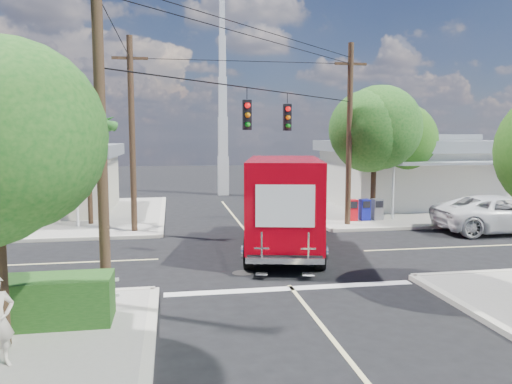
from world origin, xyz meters
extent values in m
plane|color=black|center=(0.00, 0.00, 0.00)|extent=(120.00, 120.00, 0.00)
cube|color=gray|center=(11.00, 11.00, 0.07)|extent=(14.00, 14.00, 0.14)
cube|color=#BBB6A6|center=(4.00, 11.00, 0.07)|extent=(0.25, 14.00, 0.14)
cube|color=#BBB6A6|center=(11.00, 4.00, 0.07)|extent=(14.00, 0.25, 0.14)
cube|color=gray|center=(-11.00, 11.00, 0.07)|extent=(14.00, 14.00, 0.14)
cube|color=#BBB6A6|center=(-4.00, 11.00, 0.07)|extent=(0.25, 14.00, 0.14)
cube|color=beige|center=(0.00, 10.00, 0.01)|extent=(0.12, 12.00, 0.01)
cube|color=beige|center=(0.00, -10.00, 0.01)|extent=(0.12, 12.00, 0.01)
cube|color=beige|center=(10.00, 0.00, 0.01)|extent=(12.00, 0.12, 0.01)
cube|color=silver|center=(0.00, -4.30, 0.01)|extent=(7.50, 0.40, 0.01)
cube|color=silver|center=(12.50, 12.00, 1.84)|extent=(11.00, 8.00, 3.40)
cube|color=gray|center=(12.50, 12.00, 3.89)|extent=(11.80, 8.80, 0.70)
cube|color=gray|center=(12.50, 12.00, 4.39)|extent=(6.05, 4.40, 0.50)
cube|color=gray|center=(12.50, 7.10, 3.04)|extent=(9.90, 1.80, 0.15)
cylinder|color=silver|center=(8.10, 6.30, 1.59)|extent=(0.12, 0.12, 2.90)
cube|color=beige|center=(-12.00, 12.50, 1.74)|extent=(10.00, 8.00, 3.20)
cube|color=gray|center=(-12.00, 12.50, 3.69)|extent=(10.80, 8.80, 0.70)
cube|color=gray|center=(-12.00, 12.50, 4.19)|extent=(5.50, 4.40, 0.50)
cylinder|color=silver|center=(-8.00, 6.80, 1.49)|extent=(0.12, 0.12, 2.70)
cube|color=silver|center=(0.50, 20.00, 1.50)|extent=(0.80, 0.80, 3.00)
cube|color=silver|center=(0.50, 20.00, 4.50)|extent=(0.70, 0.70, 3.00)
cube|color=silver|center=(0.50, 20.00, 7.50)|extent=(0.60, 0.60, 3.00)
cube|color=silver|center=(0.50, 20.00, 10.50)|extent=(0.50, 0.50, 3.00)
cube|color=silver|center=(0.50, 20.00, 13.50)|extent=(0.40, 0.40, 3.00)
cylinder|color=#422D1C|center=(-7.00, -7.50, 2.00)|extent=(0.28, 0.28, 3.71)
sphere|color=#144E16|center=(-6.65, -7.80, 4.20)|extent=(3.25, 3.25, 3.25)
cylinder|color=#422D1C|center=(7.20, 6.80, 2.19)|extent=(0.28, 0.28, 4.10)
sphere|color=#144E16|center=(7.20, 6.80, 4.75)|extent=(4.10, 4.10, 4.10)
sphere|color=#144E16|center=(6.80, 7.00, 5.00)|extent=(3.33, 3.33, 3.33)
sphere|color=#144E16|center=(7.55, 6.50, 4.62)|extent=(3.58, 3.58, 3.58)
cylinder|color=#422D1C|center=(9.80, 9.00, 1.93)|extent=(0.28, 0.28, 3.58)
sphere|color=#245C15|center=(9.80, 9.00, 4.17)|extent=(3.58, 3.58, 3.58)
sphere|color=#245C15|center=(9.40, 9.20, 4.40)|extent=(2.91, 2.91, 2.91)
sphere|color=#245C15|center=(10.15, 8.70, 4.06)|extent=(3.14, 3.14, 3.14)
cylinder|color=#422D1C|center=(-7.50, 7.50, 2.64)|extent=(0.24, 0.24, 5.00)
cone|color=#286823|center=(-6.60, 7.50, 5.24)|extent=(0.50, 2.06, 0.98)
cone|color=#286823|center=(-6.94, 8.20, 5.24)|extent=(1.92, 1.68, 0.98)
cone|color=#286823|center=(-7.70, 8.38, 5.24)|extent=(2.12, 0.95, 0.98)
cone|color=#286823|center=(-8.31, 7.89, 5.24)|extent=(1.34, 2.07, 0.98)
cone|color=#286823|center=(-8.31, 7.11, 5.24)|extent=(1.34, 2.07, 0.98)
cone|color=#286823|center=(-7.70, 6.62, 5.24)|extent=(2.12, 0.95, 0.98)
cone|color=#286823|center=(-6.94, 6.80, 5.24)|extent=(1.92, 1.68, 0.98)
cylinder|color=#422D1C|center=(-9.50, 9.00, 2.44)|extent=(0.24, 0.24, 4.60)
cone|color=#286823|center=(-8.60, 9.00, 4.84)|extent=(0.50, 2.06, 0.98)
cone|color=#286823|center=(-8.94, 9.70, 4.84)|extent=(1.92, 1.68, 0.98)
cone|color=#286823|center=(-9.70, 9.88, 4.84)|extent=(2.12, 0.95, 0.98)
cone|color=#286823|center=(-10.31, 9.39, 4.84)|extent=(1.34, 2.07, 0.98)
cone|color=#286823|center=(-10.31, 8.61, 4.84)|extent=(1.34, 2.07, 0.98)
cone|color=#286823|center=(-9.70, 8.12, 4.84)|extent=(2.12, 0.95, 0.98)
cone|color=#286823|center=(-8.94, 8.30, 4.84)|extent=(1.92, 1.68, 0.98)
cylinder|color=#473321|center=(-5.20, -5.20, 4.50)|extent=(0.28, 0.28, 9.00)
cylinder|color=#473321|center=(5.20, 5.20, 4.50)|extent=(0.28, 0.28, 9.00)
cube|color=#473321|center=(5.20, 5.20, 8.00)|extent=(1.60, 0.12, 0.12)
cylinder|color=#473321|center=(-5.20, 5.20, 4.50)|extent=(0.28, 0.28, 9.00)
cube|color=#473321|center=(-5.20, 5.20, 8.00)|extent=(1.60, 0.12, 0.12)
cylinder|color=black|center=(0.00, 0.00, 6.20)|extent=(10.43, 10.43, 0.04)
cube|color=black|center=(-0.80, -0.80, 5.25)|extent=(0.30, 0.24, 1.05)
sphere|color=red|center=(-0.80, -0.94, 5.58)|extent=(0.20, 0.20, 0.20)
cube|color=black|center=(1.10, 1.10, 5.25)|extent=(0.30, 0.24, 1.05)
sphere|color=red|center=(1.10, 0.96, 5.58)|extent=(0.20, 0.20, 0.20)
cube|color=silver|center=(-5.00, -5.60, 0.64)|extent=(0.09, 0.06, 1.00)
cube|color=red|center=(5.80, 6.20, 0.69)|extent=(0.50, 0.50, 1.10)
cube|color=#13199C|center=(6.50, 6.20, 0.69)|extent=(0.50, 0.50, 1.10)
cube|color=slate|center=(7.20, 6.20, 0.69)|extent=(0.50, 0.50, 1.10)
cube|color=black|center=(0.92, 0.86, 0.58)|extent=(4.08, 8.49, 0.26)
cube|color=#A9000D|center=(1.59, 3.98, 1.41)|extent=(2.83, 2.27, 2.30)
cube|color=black|center=(1.75, 4.70, 1.83)|extent=(2.20, 0.72, 0.99)
cube|color=silver|center=(1.79, 4.90, 0.68)|extent=(2.38, 0.63, 0.37)
cube|color=#A9000D|center=(0.72, -0.06, 2.15)|extent=(3.84, 6.49, 3.04)
cube|color=white|center=(2.02, -0.34, 2.30)|extent=(0.82, 3.69, 1.36)
cube|color=white|center=(-0.58, 0.22, 2.30)|extent=(0.82, 3.69, 1.36)
cube|color=white|center=(0.07, -3.05, 2.30)|extent=(1.85, 0.42, 1.36)
cube|color=silver|center=(0.05, -3.18, 0.58)|extent=(2.51, 0.79, 0.19)
cube|color=silver|center=(-0.70, -3.16, 0.99)|extent=(0.47, 0.16, 1.05)
cube|color=silver|center=(0.73, -3.47, 0.99)|extent=(0.47, 0.16, 1.05)
cylinder|color=black|center=(0.38, 4.08, 0.58)|extent=(0.57, 1.20, 1.15)
cylinder|color=black|center=(2.74, 3.57, 0.58)|extent=(0.57, 1.20, 1.15)
cylinder|color=black|center=(-0.90, -1.86, 0.58)|extent=(0.57, 1.20, 1.15)
cylinder|color=black|center=(1.45, -2.36, 0.58)|extent=(0.57, 1.20, 1.15)
imported|color=silver|center=(11.84, 2.58, 0.87)|extent=(6.43, 3.27, 1.74)
camera|label=1|loc=(-3.48, -18.32, 4.49)|focal=35.00mm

